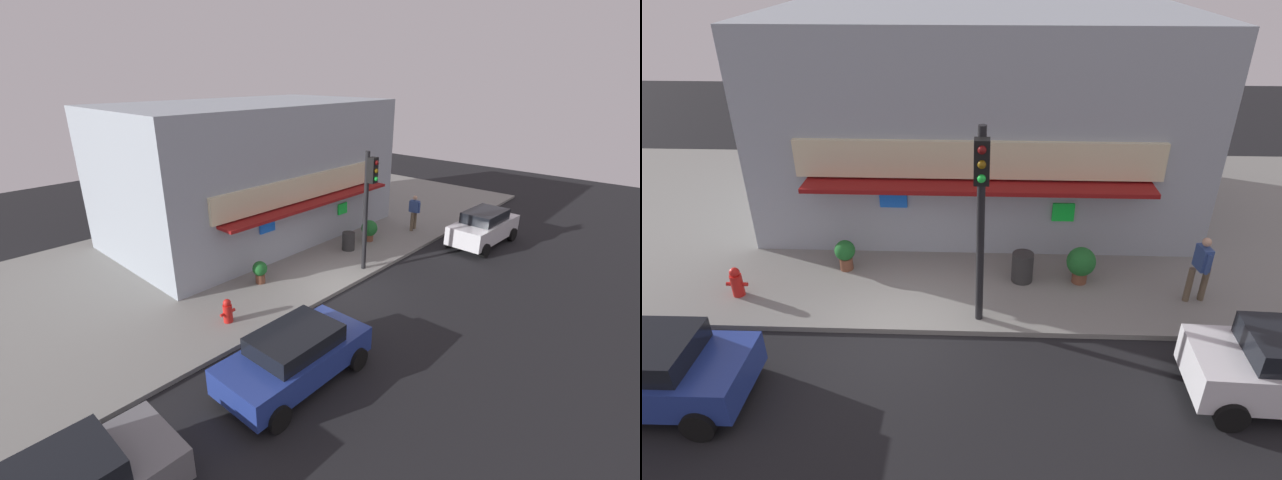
{
  "view_description": "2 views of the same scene",
  "coord_description": "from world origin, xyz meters",
  "views": [
    {
      "loc": [
        -11.09,
        -8.9,
        7.54
      ],
      "look_at": [
        0.23,
        1.49,
        1.55
      ],
      "focal_mm": 24.09,
      "sensor_mm": 36.0,
      "label": 1
    },
    {
      "loc": [
        1.76,
        -9.79,
        7.98
      ],
      "look_at": [
        1.32,
        1.97,
        1.47
      ],
      "focal_mm": 29.96,
      "sensor_mm": 36.0,
      "label": 2
    }
  ],
  "objects": [
    {
      "name": "corner_building",
      "position": [
        1.69,
        7.25,
        3.24
      ],
      "size": [
        12.9,
        8.2,
        6.2
      ],
      "color": "#9EA8B2",
      "rests_on": "sidewalk"
    },
    {
      "name": "traffic_light",
      "position": [
        1.78,
        0.41,
        3.19
      ],
      "size": [
        0.32,
        0.58,
        4.73
      ],
      "color": "black",
      "rests_on": "sidewalk"
    },
    {
      "name": "trash_can",
      "position": [
        2.9,
        2.22,
        0.54
      ],
      "size": [
        0.57,
        0.57,
        0.8
      ],
      "primitive_type": "cylinder",
      "color": "#2D2D2D",
      "rests_on": "sidewalk"
    },
    {
      "name": "ground_plane",
      "position": [
        0.0,
        0.0,
        0.0
      ],
      "size": [
        51.85,
        51.85,
        0.0
      ],
      "primitive_type": "plane",
      "color": "black"
    },
    {
      "name": "sidewalk",
      "position": [
        0.0,
        6.07,
        0.07
      ],
      "size": [
        34.57,
        12.15,
        0.14
      ],
      "primitive_type": "cube",
      "color": "gray",
      "rests_on": "ground_plane"
    },
    {
      "name": "potted_plant_by_window",
      "position": [
        4.42,
        2.19,
        0.72
      ],
      "size": [
        0.76,
        0.76,
        1.01
      ],
      "color": "brown",
      "rests_on": "sidewalk"
    },
    {
      "name": "potted_plant_by_doorway",
      "position": [
        -1.89,
        2.6,
        0.64
      ],
      "size": [
        0.56,
        0.56,
        0.87
      ],
      "color": "brown",
      "rests_on": "sidewalk"
    },
    {
      "name": "parked_car_white",
      "position": [
        7.96,
        -1.77,
        0.85
      ],
      "size": [
        4.17,
        2.04,
        1.64
      ],
      "color": "silver",
      "rests_on": "ground_plane"
    },
    {
      "name": "fire_hydrant",
      "position": [
        -4.36,
        1.25,
        0.53
      ],
      "size": [
        0.54,
        0.3,
        0.8
      ],
      "color": "red",
      "rests_on": "sidewalk"
    },
    {
      "name": "parked_car_blue",
      "position": [
        -4.74,
        -2.21,
        0.79
      ],
      "size": [
        4.15,
        2.09,
        1.49
      ],
      "color": "navy",
      "rests_on": "ground_plane"
    },
    {
      "name": "pedestrian",
      "position": [
        7.16,
        1.47,
        1.13
      ],
      "size": [
        0.56,
        0.6,
        1.77
      ],
      "color": "brown",
      "rests_on": "sidewalk"
    }
  ]
}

